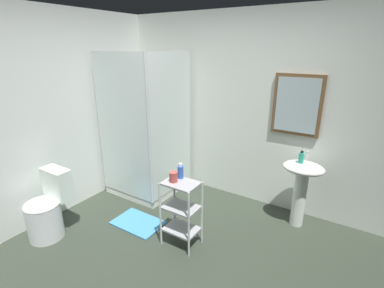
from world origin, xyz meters
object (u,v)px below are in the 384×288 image
at_px(rinse_cup, 173,177).
at_px(shampoo_bottle_blue, 180,172).
at_px(pedestal_sink, 302,181).
at_px(storage_cart, 181,208).
at_px(shower_stall, 148,163).
at_px(hand_soap_bottle, 301,158).
at_px(toilet, 48,210).
at_px(bath_mat, 138,223).

bearing_deg(rinse_cup, shampoo_bottle_blue, 84.27).
bearing_deg(pedestal_sink, shampoo_bottle_blue, -137.45).
distance_m(pedestal_sink, storage_cart, 1.44).
xyz_separation_m(shower_stall, storage_cart, (1.06, -0.71, -0.03)).
height_order(hand_soap_bottle, rinse_cup, hand_soap_bottle).
bearing_deg(toilet, shower_stall, 78.04).
distance_m(toilet, storage_cart, 1.52).
distance_m(pedestal_sink, bath_mat, 2.01).
distance_m(pedestal_sink, toilet, 2.91).
bearing_deg(shower_stall, pedestal_sink, 9.31).
bearing_deg(rinse_cup, pedestal_sink, 45.38).
distance_m(toilet, rinse_cup, 1.51).
bearing_deg(bath_mat, shampoo_bottle_blue, 7.38).
xyz_separation_m(storage_cart, hand_soap_bottle, (0.94, 1.02, 0.44)).
bearing_deg(bath_mat, rinse_cup, -3.34).
relative_size(toilet, shampoo_bottle_blue, 4.60).
relative_size(shower_stall, pedestal_sink, 2.47).
distance_m(rinse_cup, bath_mat, 0.98).
relative_size(hand_soap_bottle, bath_mat, 0.24).
height_order(toilet, storage_cart, toilet).
height_order(toilet, bath_mat, toilet).
height_order(pedestal_sink, bath_mat, pedestal_sink).
relative_size(storage_cart, hand_soap_bottle, 5.19).
bearing_deg(hand_soap_bottle, rinse_cup, -134.29).
xyz_separation_m(shower_stall, rinse_cup, (0.99, -0.73, 0.33)).
relative_size(rinse_cup, bath_mat, 0.18).
height_order(shower_stall, pedestal_sink, shower_stall).
bearing_deg(shower_stall, rinse_cup, -36.58).
relative_size(pedestal_sink, bath_mat, 1.35).
bearing_deg(shampoo_bottle_blue, pedestal_sink, 42.55).
height_order(storage_cart, hand_soap_bottle, hand_soap_bottle).
bearing_deg(rinse_cup, shower_stall, 143.42).
distance_m(shower_stall, toilet, 1.42).
bearing_deg(storage_cart, pedestal_sink, 46.81).
height_order(pedestal_sink, toilet, pedestal_sink).
xyz_separation_m(rinse_cup, bath_mat, (-0.58, 0.03, -0.78)).
bearing_deg(storage_cart, rinse_cup, -162.02).
height_order(toilet, shampoo_bottle_blue, shampoo_bottle_blue).
relative_size(shower_stall, toilet, 2.63).
distance_m(storage_cart, hand_soap_bottle, 1.46).
relative_size(hand_soap_bottle, rinse_cup, 1.33).
height_order(shower_stall, storage_cart, shower_stall).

